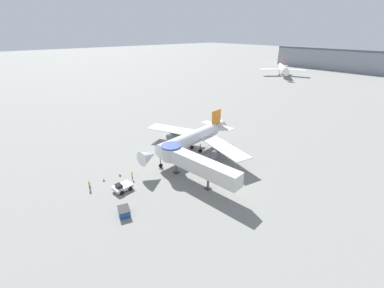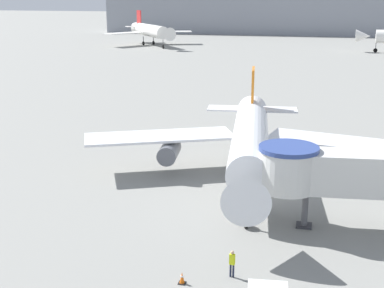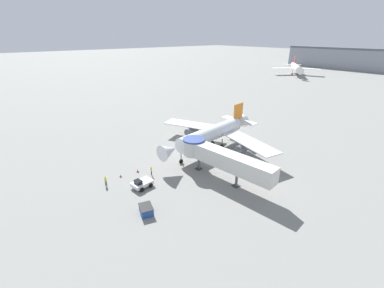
# 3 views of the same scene
# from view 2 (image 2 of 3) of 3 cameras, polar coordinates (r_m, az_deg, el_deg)

# --- Properties ---
(ground_plane) EXTENTS (800.00, 800.00, 0.00)m
(ground_plane) POSITION_cam_2_polar(r_m,az_deg,el_deg) (44.79, 8.35, -5.04)
(ground_plane) COLOR gray
(main_airplane) EXTENTS (30.38, 26.57, 8.56)m
(main_airplane) POSITION_cam_2_polar(r_m,az_deg,el_deg) (46.02, 6.24, 0.39)
(main_airplane) COLOR silver
(main_airplane) RESTS_ON ground_plane
(jet_bridge) EXTENTS (18.53, 5.12, 5.82)m
(jet_bridge) POSITION_cam_2_polar(r_m,az_deg,el_deg) (38.04, 19.07, -2.98)
(jet_bridge) COLOR silver
(jet_bridge) RESTS_ON ground_plane
(traffic_cone_near_nose) EXTENTS (0.42, 0.42, 0.70)m
(traffic_cone_near_nose) POSITION_cam_2_polar(r_m,az_deg,el_deg) (31.09, -1.07, -14.11)
(traffic_cone_near_nose) COLOR black
(traffic_cone_near_nose) RESTS_ON ground_plane
(ground_crew_wing_walker) EXTENTS (0.34, 0.22, 1.67)m
(ground_crew_wing_walker) POSITION_cam_2_polar(r_m,az_deg,el_deg) (31.48, 4.30, -12.43)
(ground_crew_wing_walker) COLOR #1E2338
(ground_crew_wing_walker) RESTS_ON ground_plane
(background_jet_red_tail) EXTENTS (24.57, 26.74, 10.25)m
(background_jet_red_tail) POSITION_cam_2_polar(r_m,az_deg,el_deg) (167.97, -4.47, 11.97)
(background_jet_red_tail) COLOR white
(background_jet_red_tail) RESTS_ON ground_plane
(terminal_building) EXTENTS (143.35, 19.12, 14.70)m
(terminal_building) POSITION_cam_2_polar(r_m,az_deg,el_deg) (217.40, 10.13, 13.41)
(terminal_building) COLOR gray
(terminal_building) RESTS_ON ground_plane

